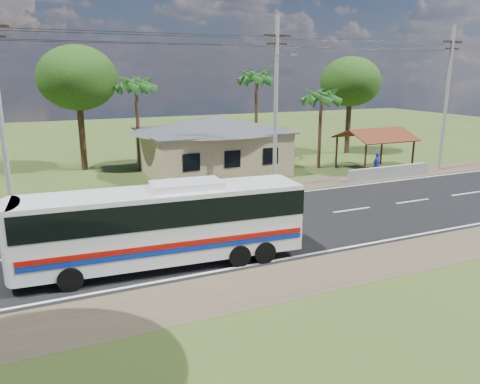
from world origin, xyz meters
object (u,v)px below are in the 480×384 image
object	(u,v)px
waiting_shed	(375,136)
motorcycle	(224,185)
person	(376,165)
coach_bus	(165,219)
small_car	(15,224)

from	to	relation	value
waiting_shed	motorcycle	world-z (taller)	waiting_shed
motorcycle	person	bearing A→B (deg)	-73.86
coach_bus	small_car	bearing A→B (deg)	136.76
waiting_shed	small_car	size ratio (longest dim) A/B	1.28
coach_bus	small_car	xyz separation A→B (m)	(-5.60, 6.10, -1.27)
motorcycle	coach_bus	bearing A→B (deg)	163.58
motorcycle	person	size ratio (longest dim) A/B	1.09
waiting_shed	small_car	distance (m)	26.49
coach_bus	waiting_shed	bearing A→B (deg)	34.61
waiting_shed	small_car	xyz separation A→B (m)	(-25.78, -5.73, -2.04)
motorcycle	person	world-z (taller)	person
coach_bus	motorcycle	xyz separation A→B (m)	(6.54, 9.90, -1.44)
coach_bus	motorcycle	bearing A→B (deg)	60.80
person	small_car	distance (m)	24.57
person	small_car	xyz separation A→B (m)	(-24.30, -3.62, -0.21)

